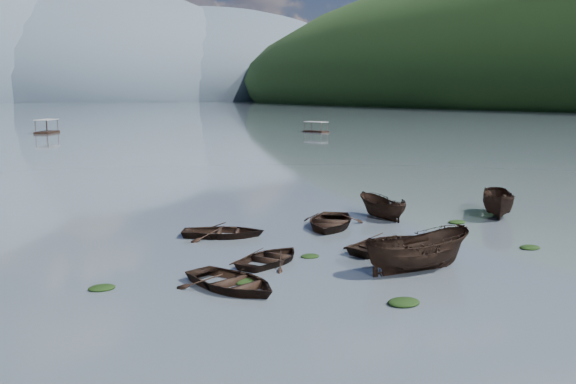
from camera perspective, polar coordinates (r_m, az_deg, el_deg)
name	(u,v)px	position (r m, az deg, el deg)	size (l,w,h in m)	color
ground_plane	(433,285)	(25.40, 12.79, -8.07)	(2400.00, 2400.00, 0.00)	#525D67
haze_mtn_c	(78,100)	(931.59, -18.18, 7.74)	(520.00, 520.00, 260.00)	#475666
haze_mtn_d	(202,100)	(977.96, -7.63, 8.11)	(520.00, 520.00, 220.00)	#475666
rowboat_0	(232,289)	(24.45, -4.99, -8.55)	(3.09, 4.33, 0.90)	black
rowboat_1	(271,262)	(28.04, -1.52, -6.27)	(2.73, 3.83, 0.79)	black
rowboat_2	(417,271)	(27.23, 11.40, -6.90)	(1.88, 5.00, 1.93)	black
rowboat_3	(405,257)	(29.44, 10.32, -5.69)	(3.13, 4.38, 0.91)	black
rowboat_4	(390,250)	(30.57, 9.08, -5.12)	(3.27, 4.58, 0.95)	black
rowboat_5	(498,216)	(40.55, 18.17, -2.05)	(1.81, 4.81, 1.86)	black
rowboat_6	(223,237)	(33.18, -5.76, -3.97)	(3.00, 4.20, 0.87)	black
rowboat_7	(330,227)	(35.36, 3.72, -3.16)	(3.52, 4.92, 1.02)	black
rowboat_8	(381,218)	(38.32, 8.30, -2.31)	(1.52, 4.04, 1.56)	black
weed_clump_0	(404,304)	(22.98, 10.25, -9.79)	(1.18, 0.96, 0.26)	black
weed_clump_1	(248,283)	(25.11, -3.58, -8.07)	(1.13, 0.91, 0.25)	black
weed_clump_2	(400,266)	(27.79, 9.93, -6.54)	(1.16, 0.93, 0.25)	black
weed_clump_3	(384,256)	(29.42, 8.54, -5.65)	(0.84, 0.71, 0.19)	black
weed_clump_4	(530,249)	(32.58, 20.70, -4.72)	(1.04, 0.82, 0.21)	black
weed_clump_5	(102,289)	(25.28, -16.21, -8.29)	(1.02, 0.82, 0.22)	black
weed_clump_6	(310,257)	(28.97, 1.97, -5.79)	(0.87, 0.73, 0.18)	black
weed_clump_7	(457,223)	(37.72, 14.77, -2.68)	(1.02, 0.82, 0.22)	black
pontoon_centre	(47,133)	(131.07, -20.62, 4.91)	(2.76, 6.63, 2.54)	black
pontoon_right	(316,132)	(126.26, 2.50, 5.33)	(2.15, 5.17, 1.98)	black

